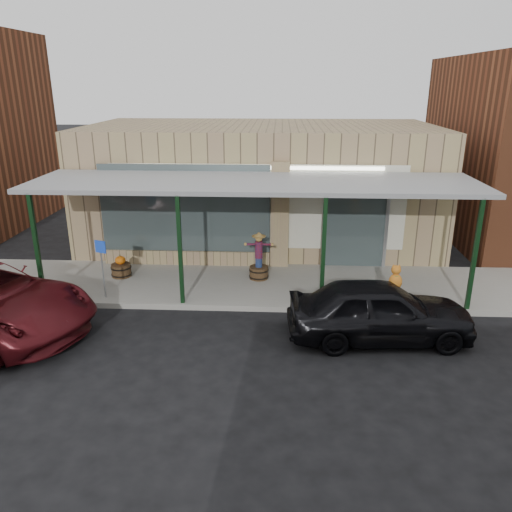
{
  "coord_description": "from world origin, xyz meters",
  "views": [
    {
      "loc": [
        0.7,
        -9.65,
        5.62
      ],
      "look_at": [
        0.1,
        2.6,
        1.32
      ],
      "focal_mm": 35.0,
      "sensor_mm": 36.0,
      "label": 1
    }
  ],
  "objects_px": {
    "barrel_scarecrow": "(259,263)",
    "handicap_sign": "(102,261)",
    "barrel_pumpkin": "(121,269)",
    "parked_sedan": "(380,311)"
  },
  "relations": [
    {
      "from": "parked_sedan",
      "to": "barrel_scarecrow",
      "type": "bearing_deg",
      "value": 38.25
    },
    {
      "from": "handicap_sign",
      "to": "parked_sedan",
      "type": "relative_size",
      "value": 0.37
    },
    {
      "from": "barrel_scarecrow",
      "to": "handicap_sign",
      "type": "xyz_separation_m",
      "value": [
        -4.05,
        -1.55,
        0.54
      ]
    },
    {
      "from": "handicap_sign",
      "to": "parked_sedan",
      "type": "height_order",
      "value": "handicap_sign"
    },
    {
      "from": "barrel_scarecrow",
      "to": "handicap_sign",
      "type": "distance_m",
      "value": 4.37
    },
    {
      "from": "barrel_pumpkin",
      "to": "handicap_sign",
      "type": "height_order",
      "value": "handicap_sign"
    },
    {
      "from": "barrel_pumpkin",
      "to": "parked_sedan",
      "type": "bearing_deg",
      "value": -24.56
    },
    {
      "from": "barrel_pumpkin",
      "to": "handicap_sign",
      "type": "distance_m",
      "value": 1.71
    },
    {
      "from": "barrel_pumpkin",
      "to": "parked_sedan",
      "type": "distance_m",
      "value": 7.67
    },
    {
      "from": "handicap_sign",
      "to": "barrel_pumpkin",
      "type": "bearing_deg",
      "value": 111.34
    }
  ]
}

